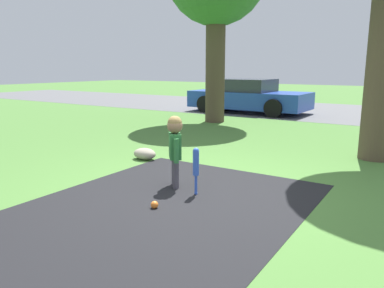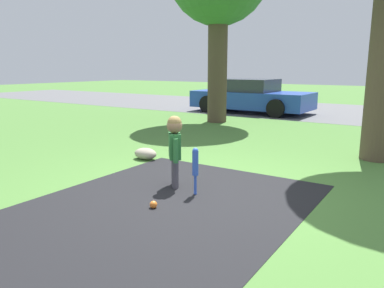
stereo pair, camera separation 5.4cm
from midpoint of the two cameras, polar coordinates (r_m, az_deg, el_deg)
ground_plane at (r=4.77m, az=2.01°, el=-6.86°), size 60.00×60.00×0.00m
driveway_strip at (r=3.15m, az=-24.79°, el=-18.12°), size 2.83×7.00×0.01m
street_strip at (r=13.80m, az=22.90°, el=4.42°), size 40.00×6.00×0.01m
child at (r=4.73m, az=-2.94°, el=0.43°), size 0.27×0.30×0.92m
baseball_bat at (r=4.46m, az=0.26°, el=-3.16°), size 0.07×0.07×0.58m
sports_ball at (r=4.15m, az=-6.11°, el=-9.19°), size 0.08×0.08×0.08m
parked_car at (r=12.97m, az=8.39°, el=7.18°), size 3.99×1.96×1.13m
edging_rock at (r=6.30m, az=-7.47°, el=-1.49°), size 0.41×0.28×0.19m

